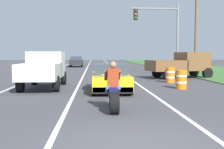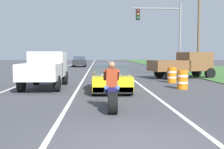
{
  "view_description": "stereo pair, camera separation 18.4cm",
  "coord_description": "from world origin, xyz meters",
  "px_view_note": "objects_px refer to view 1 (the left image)",
  "views": [
    {
      "loc": [
        -0.86,
        -5.54,
        1.87
      ],
      "look_at": [
        -0.13,
        6.42,
        1.0
      ],
      "focal_mm": 46.13,
      "sensor_mm": 36.0,
      "label": 1
    },
    {
      "loc": [
        -0.68,
        -5.55,
        1.87
      ],
      "look_at": [
        -0.13,
        6.42,
        1.0
      ],
      "focal_mm": 46.13,
      "sensor_mm": 36.0,
      "label": 2
    }
  ],
  "objects_px": {
    "pickup_truck_right_shoulder_brown": "(182,64)",
    "pickup_truck_left_lane_white": "(44,68)",
    "distant_car_far_ahead": "(76,61)",
    "construction_barrel_nearest": "(181,79)",
    "construction_barrel_mid": "(170,75)",
    "sports_car_yellow": "(110,78)",
    "motorcycle_with_rider": "(113,93)",
    "traffic_light_mast_near": "(163,29)"
  },
  "relations": [
    {
      "from": "pickup_truck_right_shoulder_brown",
      "to": "traffic_light_mast_near",
      "type": "distance_m",
      "value": 3.75
    },
    {
      "from": "sports_car_yellow",
      "to": "traffic_light_mast_near",
      "type": "bearing_deg",
      "value": 62.51
    },
    {
      "from": "motorcycle_with_rider",
      "to": "pickup_truck_right_shoulder_brown",
      "type": "xyz_separation_m",
      "value": [
        6.06,
        12.25,
        0.51
      ]
    },
    {
      "from": "construction_barrel_mid",
      "to": "pickup_truck_left_lane_white",
      "type": "bearing_deg",
      "value": -162.35
    },
    {
      "from": "motorcycle_with_rider",
      "to": "pickup_truck_right_shoulder_brown",
      "type": "relative_size",
      "value": 0.43
    },
    {
      "from": "construction_barrel_nearest",
      "to": "construction_barrel_mid",
      "type": "height_order",
      "value": "same"
    },
    {
      "from": "pickup_truck_left_lane_white",
      "to": "construction_barrel_nearest",
      "type": "bearing_deg",
      "value": -6.5
    },
    {
      "from": "pickup_truck_right_shoulder_brown",
      "to": "traffic_light_mast_near",
      "type": "xyz_separation_m",
      "value": [
        -0.89,
        2.27,
        2.85
      ]
    },
    {
      "from": "motorcycle_with_rider",
      "to": "construction_barrel_nearest",
      "type": "relative_size",
      "value": 2.21
    },
    {
      "from": "sports_car_yellow",
      "to": "traffic_light_mast_near",
      "type": "xyz_separation_m",
      "value": [
        4.98,
        9.57,
        3.33
      ]
    },
    {
      "from": "motorcycle_with_rider",
      "to": "pickup_truck_left_lane_white",
      "type": "distance_m",
      "value": 7.24
    },
    {
      "from": "motorcycle_with_rider",
      "to": "construction_barrel_mid",
      "type": "relative_size",
      "value": 2.21
    },
    {
      "from": "motorcycle_with_rider",
      "to": "traffic_light_mast_near",
      "type": "xyz_separation_m",
      "value": [
        5.17,
        14.52,
        3.37
      ]
    },
    {
      "from": "pickup_truck_left_lane_white",
      "to": "construction_barrel_mid",
      "type": "xyz_separation_m",
      "value": [
        7.62,
        2.42,
        -0.6
      ]
    },
    {
      "from": "pickup_truck_right_shoulder_brown",
      "to": "construction_barrel_nearest",
      "type": "xyz_separation_m",
      "value": [
        -2.06,
        -6.69,
        -0.6
      ]
    },
    {
      "from": "sports_car_yellow",
      "to": "pickup_truck_left_lane_white",
      "type": "xyz_separation_m",
      "value": [
        -3.53,
        1.45,
        0.48
      ]
    },
    {
      "from": "pickup_truck_right_shoulder_brown",
      "to": "construction_barrel_mid",
      "type": "relative_size",
      "value": 5.14
    },
    {
      "from": "construction_barrel_mid",
      "to": "distant_car_far_ahead",
      "type": "relative_size",
      "value": 0.25
    },
    {
      "from": "distant_car_far_ahead",
      "to": "pickup_truck_right_shoulder_brown",
      "type": "bearing_deg",
      "value": -64.67
    },
    {
      "from": "sports_car_yellow",
      "to": "pickup_truck_left_lane_white",
      "type": "distance_m",
      "value": 3.85
    },
    {
      "from": "motorcycle_with_rider",
      "to": "sports_car_yellow",
      "type": "distance_m",
      "value": 4.95
    },
    {
      "from": "traffic_light_mast_near",
      "to": "construction_barrel_nearest",
      "type": "distance_m",
      "value": 9.67
    },
    {
      "from": "pickup_truck_left_lane_white",
      "to": "distant_car_far_ahead",
      "type": "distance_m",
      "value": 25.33
    },
    {
      "from": "traffic_light_mast_near",
      "to": "motorcycle_with_rider",
      "type": "bearing_deg",
      "value": -109.58
    },
    {
      "from": "motorcycle_with_rider",
      "to": "sports_car_yellow",
      "type": "height_order",
      "value": "motorcycle_with_rider"
    },
    {
      "from": "construction_barrel_nearest",
      "to": "distant_car_far_ahead",
      "type": "relative_size",
      "value": 0.25
    },
    {
      "from": "pickup_truck_right_shoulder_brown",
      "to": "construction_barrel_nearest",
      "type": "bearing_deg",
      "value": -107.12
    },
    {
      "from": "pickup_truck_right_shoulder_brown",
      "to": "construction_barrel_mid",
      "type": "xyz_separation_m",
      "value": [
        -1.78,
        -3.43,
        -0.6
      ]
    },
    {
      "from": "construction_barrel_nearest",
      "to": "construction_barrel_mid",
      "type": "bearing_deg",
      "value": 85.15
    },
    {
      "from": "pickup_truck_right_shoulder_brown",
      "to": "construction_barrel_mid",
      "type": "bearing_deg",
      "value": -117.48
    },
    {
      "from": "traffic_light_mast_near",
      "to": "distant_car_far_ahead",
      "type": "height_order",
      "value": "traffic_light_mast_near"
    },
    {
      "from": "construction_barrel_mid",
      "to": "distant_car_far_ahead",
      "type": "bearing_deg",
      "value": 107.98
    },
    {
      "from": "sports_car_yellow",
      "to": "construction_barrel_nearest",
      "type": "bearing_deg",
      "value": 9.15
    },
    {
      "from": "pickup_truck_right_shoulder_brown",
      "to": "pickup_truck_left_lane_white",
      "type": "bearing_deg",
      "value": -148.09
    },
    {
      "from": "motorcycle_with_rider",
      "to": "construction_barrel_nearest",
      "type": "distance_m",
      "value": 6.85
    },
    {
      "from": "motorcycle_with_rider",
      "to": "traffic_light_mast_near",
      "type": "bearing_deg",
      "value": 70.42
    },
    {
      "from": "traffic_light_mast_near",
      "to": "construction_barrel_nearest",
      "type": "relative_size",
      "value": 6.0
    },
    {
      "from": "motorcycle_with_rider",
      "to": "construction_barrel_mid",
      "type": "bearing_deg",
      "value": 64.16
    },
    {
      "from": "construction_barrel_mid",
      "to": "distant_car_far_ahead",
      "type": "height_order",
      "value": "distant_car_far_ahead"
    },
    {
      "from": "pickup_truck_left_lane_white",
      "to": "distant_car_far_ahead",
      "type": "height_order",
      "value": "pickup_truck_left_lane_white"
    },
    {
      "from": "pickup_truck_right_shoulder_brown",
      "to": "distant_car_far_ahead",
      "type": "relative_size",
      "value": 1.29
    },
    {
      "from": "sports_car_yellow",
      "to": "construction_barrel_mid",
      "type": "xyz_separation_m",
      "value": [
        4.09,
        3.87,
        -0.13
      ]
    }
  ]
}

